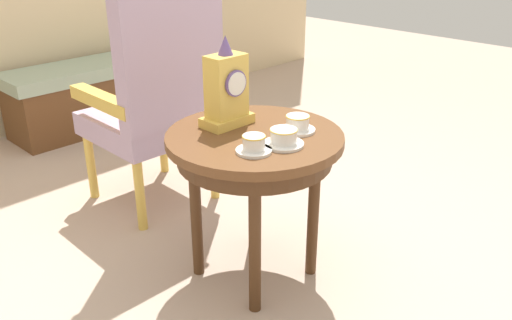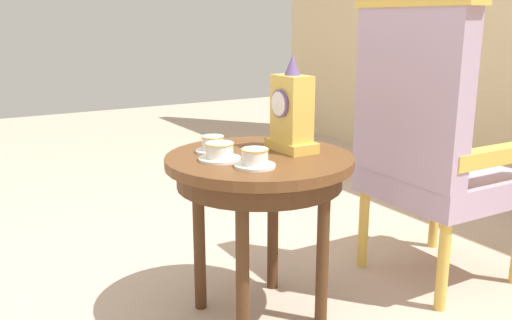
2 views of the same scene
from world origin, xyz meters
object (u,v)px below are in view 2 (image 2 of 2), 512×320
Objects in this scene: teacup_right at (220,152)px; teacup_center at (255,159)px; teacup_left at (213,145)px; mantel_clock at (291,113)px; side_table at (259,177)px; armchair at (428,141)px.

teacup_right is 1.07× the size of teacup_center.
teacup_center is at bearing 5.21° from teacup_left.
teacup_center is 0.39× the size of mantel_clock.
teacup_center is at bearing -36.58° from side_table.
teacup_left is 0.87m from armchair.
teacup_center is at bearing -87.86° from armchair.
teacup_right reaches higher than side_table.
armchair is (0.10, 0.58, -0.15)m from mantel_clock.
teacup_left is 0.11× the size of armchair.
teacup_left and teacup_right have the same top height.
side_table is at bearing 43.95° from teacup_left.
mantel_clock is (-0.01, 0.14, 0.21)m from side_table.
mantel_clock is at bearing 65.89° from teacup_left.
armchair reaches higher than teacup_center.
side_table is at bearing 86.51° from teacup_right.
teacup_right is 0.15m from teacup_center.
armchair is at bearing 92.14° from teacup_center.
teacup_right is at bearing -158.29° from teacup_center.
teacup_right is 0.88m from armchair.
teacup_right and teacup_center have the same top height.
teacup_left is at bearing -174.79° from teacup_center.
armchair is at bearing 83.07° from teacup_right.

